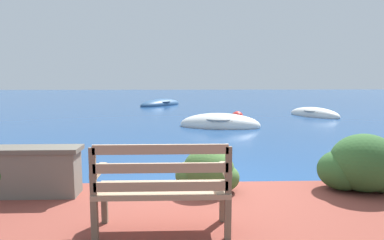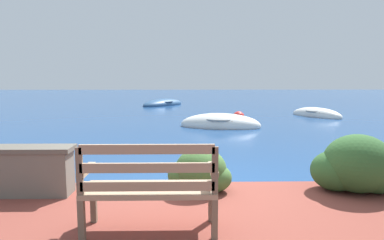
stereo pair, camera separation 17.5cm
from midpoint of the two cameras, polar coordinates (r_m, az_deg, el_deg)
ground_plane at (r=5.17m, az=0.27°, el=-12.62°), size 80.00×80.00×0.00m
park_bench at (r=3.41m, az=-6.48°, el=-10.85°), size 1.32×0.48×0.93m
stone_wall at (r=5.09m, az=-28.96°, el=-7.49°), size 1.83×0.39×0.64m
hedge_clump_far_left at (r=5.29m, az=-29.46°, el=-7.58°), size 0.92×0.66×0.62m
hedge_clump_left at (r=4.67m, az=1.52°, el=-8.70°), size 0.87×0.62×0.59m
hedge_clump_centre at (r=5.15m, az=25.69°, el=-6.97°), size 1.15×0.83×0.78m
rowboat_nearest at (r=12.01m, az=4.24°, el=-0.80°), size 3.03×1.87×0.84m
rowboat_mid at (r=16.08m, az=19.42°, el=0.82°), size 2.10×2.59×0.68m
rowboat_far at (r=20.92m, az=-5.53°, el=2.62°), size 2.95×3.22×0.67m
mooring_buoy at (r=14.05m, az=7.20°, el=0.42°), size 0.56×0.56×0.51m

